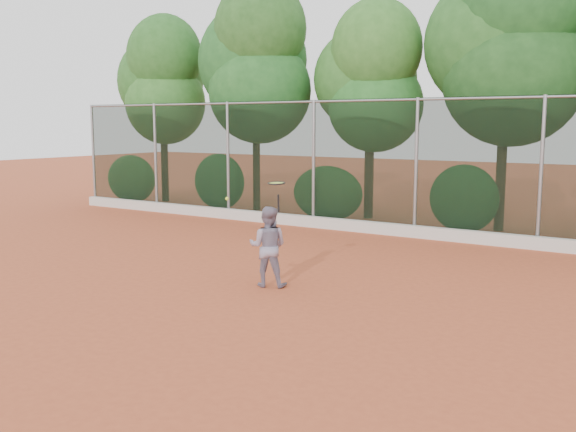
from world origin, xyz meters
The scene contains 7 objects.
ground centered at (0.00, 0.00, 0.00)m, with size 80.00×80.00×0.00m, color #B44C2A.
concrete_curb centered at (0.00, 6.82, 0.15)m, with size 24.00×0.20×0.30m, color beige.
tennis_player centered at (-0.28, 0.78, 0.71)m, with size 0.69×0.54×1.42m, color gray.
chainlink_fence centered at (0.00, 7.00, 1.86)m, with size 24.09×0.09×3.50m.
foliage_backdrop centered at (-0.55, 8.98, 4.40)m, with size 23.70×3.63×7.55m.
tennis_racket centered at (0.03, 0.59, 1.82)m, with size 0.34×0.34×0.52m.
tennis_ball_in_flight centered at (-0.98, 0.53, 1.54)m, with size 0.06×0.06×0.06m.
Camera 1 is at (6.01, -8.37, 2.86)m, focal length 40.00 mm.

